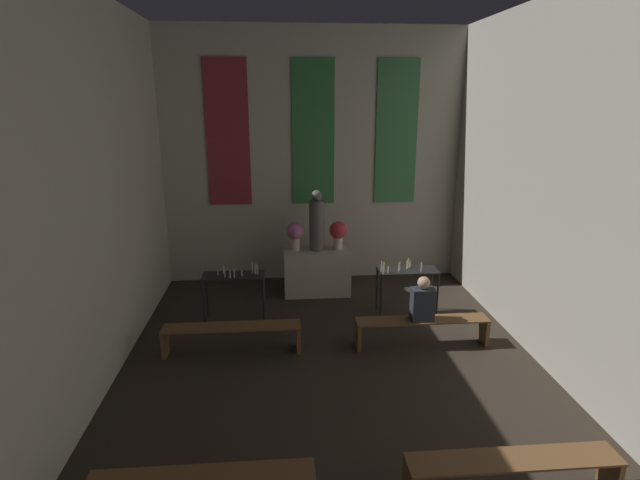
% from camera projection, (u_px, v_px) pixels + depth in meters
% --- Properties ---
extents(wall_back, '(6.61, 0.16, 5.37)m').
position_uv_depth(wall_back, '(313.00, 157.00, 10.69)').
color(wall_back, '#B2AD9E').
rests_on(wall_back, ground_plane).
extents(wall_left, '(0.12, 11.78, 5.37)m').
position_uv_depth(wall_left, '(23.00, 230.00, 4.86)').
color(wall_left, '#B2AD9E').
rests_on(wall_left, ground_plane).
extents(altar, '(1.35, 0.70, 0.94)m').
position_uv_depth(altar, '(317.00, 271.00, 10.34)').
color(altar, '#BCB29E').
rests_on(altar, ground_plane).
extents(statue, '(0.31, 0.31, 1.23)m').
position_uv_depth(statue, '(317.00, 223.00, 10.06)').
color(statue, '#5B5651').
rests_on(statue, altar).
extents(flower_vase_left, '(0.36, 0.36, 0.58)m').
position_uv_depth(flower_vase_left, '(295.00, 233.00, 10.08)').
color(flower_vase_left, beige).
rests_on(flower_vase_left, altar).
extents(flower_vase_right, '(0.36, 0.36, 0.58)m').
position_uv_depth(flower_vase_right, '(338.00, 232.00, 10.15)').
color(flower_vase_right, beige).
rests_on(flower_vase_right, altar).
extents(candle_rack_left, '(1.11, 0.46, 1.08)m').
position_uv_depth(candle_rack_left, '(234.00, 282.00, 8.96)').
color(candle_rack_left, black).
rests_on(candle_rack_left, ground_plane).
extents(candle_rack_right, '(1.11, 0.46, 1.08)m').
position_uv_depth(candle_rack_right, '(407.00, 277.00, 9.21)').
color(candle_rack_right, black).
rests_on(candle_rack_right, ground_plane).
extents(pew_second_right, '(2.17, 0.36, 0.46)m').
position_uv_depth(pew_second_right, '(513.00, 468.00, 5.01)').
color(pew_second_right, brown).
rests_on(pew_second_right, ground_plane).
extents(pew_back_left, '(2.17, 0.36, 0.46)m').
position_uv_depth(pew_back_left, '(232.00, 333.00, 7.90)').
color(pew_back_left, brown).
rests_on(pew_back_left, ground_plane).
extents(pew_back_right, '(2.17, 0.36, 0.46)m').
position_uv_depth(pew_back_right, '(422.00, 326.00, 8.14)').
color(pew_back_right, brown).
rests_on(pew_back_right, ground_plane).
extents(person_seated, '(0.36, 0.24, 0.73)m').
position_uv_depth(person_seated, '(423.00, 301.00, 8.02)').
color(person_seated, '#282D38').
rests_on(person_seated, pew_back_right).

